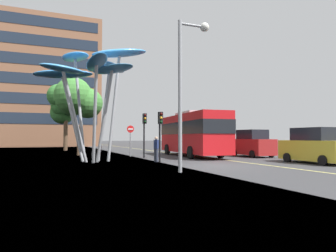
{
  "coord_description": "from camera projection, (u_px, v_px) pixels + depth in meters",
  "views": [
    {
      "loc": [
        -9.12,
        -15.5,
        1.63
      ],
      "look_at": [
        -0.05,
        6.94,
        2.5
      ],
      "focal_mm": 33.16,
      "sensor_mm": 36.0,
      "label": 1
    }
  ],
  "objects": [
    {
      "name": "backdrop_building",
      "position": [
        27.0,
        85.0,
        56.98
      ],
      "size": [
        24.58,
        15.05,
        22.58
      ],
      "color": "brown",
      "rests_on": "ground"
    },
    {
      "name": "car_side_street",
      "position": [
        182.0,
        142.0,
        38.46
      ],
      "size": [
        1.93,
        4.44,
        2.29
      ],
      "color": "black",
      "rests_on": "ground"
    },
    {
      "name": "traffic_light_kerb_near",
      "position": [
        160.0,
        126.0,
        20.11
      ],
      "size": [
        0.28,
        0.42,
        3.27
      ],
      "color": "black",
      "rests_on": "ground"
    },
    {
      "name": "red_bus",
      "position": [
        192.0,
        132.0,
        26.44
      ],
      "size": [
        3.4,
        10.6,
        3.77
      ],
      "color": "red",
      "rests_on": "ground"
    },
    {
      "name": "leaf_sculpture",
      "position": [
        90.0,
        70.0,
        21.04
      ],
      "size": [
        7.91,
        8.11,
        8.0
      ],
      "color": "#9EA0A5",
      "rests_on": "ground"
    },
    {
      "name": "no_entry_sign",
      "position": [
        130.0,
        136.0,
        25.76
      ],
      "size": [
        0.6,
        0.12,
        2.6
      ],
      "color": "gray",
      "rests_on": "ground"
    },
    {
      "name": "ground",
      "position": [
        205.0,
        167.0,
        17.49
      ],
      "size": [
        120.0,
        240.0,
        0.1
      ],
      "color": "#38383A"
    },
    {
      "name": "street_lamp",
      "position": [
        187.0,
        74.0,
        14.59
      ],
      "size": [
        1.62,
        0.44,
        7.19
      ],
      "color": "gray",
      "rests_on": "ground"
    },
    {
      "name": "pedestrian",
      "position": [
        156.0,
        149.0,
        20.49
      ],
      "size": [
        0.34,
        0.34,
        1.67
      ],
      "color": "#2D3342",
      "rests_on": "ground"
    },
    {
      "name": "car_parked_far",
      "position": [
        211.0,
        142.0,
        31.69
      ],
      "size": [
        1.98,
        4.51,
        2.36
      ],
      "color": "gold",
      "rests_on": "ground"
    },
    {
      "name": "tree_pavement_far",
      "position": [
        67.0,
        103.0,
        37.59
      ],
      "size": [
        4.67,
        4.91,
        8.03
      ],
      "color": "brown",
      "rests_on": "ground"
    },
    {
      "name": "traffic_light_kerb_far",
      "position": [
        144.0,
        126.0,
        24.36
      ],
      "size": [
        0.28,
        0.42,
        3.49
      ],
      "color": "black",
      "rests_on": "ground"
    },
    {
      "name": "car_parked_near",
      "position": [
        315.0,
        147.0,
        19.31
      ],
      "size": [
        2.09,
        4.47,
        2.22
      ],
      "color": "gold",
      "rests_on": "ground"
    },
    {
      "name": "tree_pavement_near",
      "position": [
        79.0,
        99.0,
        27.73
      ],
      "size": [
        4.19,
        4.69,
        6.84
      ],
      "color": "brown",
      "rests_on": "ground"
    },
    {
      "name": "car_parked_mid",
      "position": [
        252.0,
        144.0,
        25.79
      ],
      "size": [
        2.05,
        3.95,
        2.24
      ],
      "color": "maroon",
      "rests_on": "ground"
    }
  ]
}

